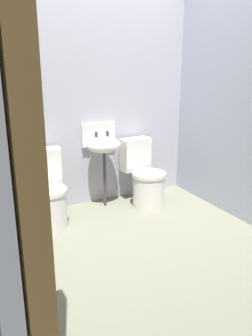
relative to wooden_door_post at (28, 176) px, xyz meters
name	(u,v)px	position (x,y,z in m)	size (l,w,h in m)	color
ground_plane	(141,252)	(1.19, 1.12, -1.27)	(2.96, 2.94, 0.08)	slate
wall_back	(87,102)	(1.19, 2.44, 0.00)	(2.96, 0.10, 2.46)	#AEAEBB
wall_right	(251,107)	(2.52, 1.22, 0.00)	(0.10, 2.74, 2.46)	#A6ABBF
wooden_door_post	(28,176)	(0.00, 0.00, 0.00)	(0.14, 0.14, 2.46)	brown
toilet_left	(47,195)	(0.56, 2.04, -0.91)	(0.48, 0.65, 0.78)	silver
toilet_right	(145,179)	(1.75, 2.04, -0.91)	(0.43, 0.62, 0.78)	silver
sink	(103,144)	(1.30, 2.23, -0.47)	(0.42, 0.35, 0.99)	#413344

